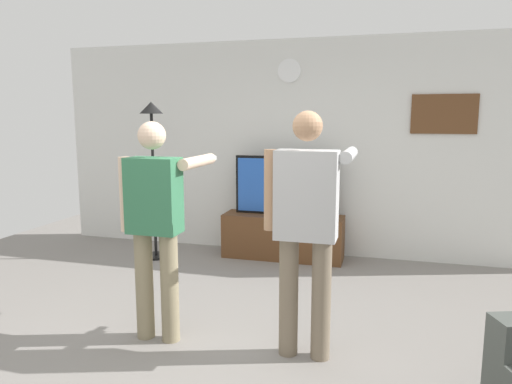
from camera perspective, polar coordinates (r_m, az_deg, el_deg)
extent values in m
plane|color=gray|center=(3.67, -5.07, -19.40)|extent=(8.40, 8.40, 0.00)
cube|color=silver|center=(6.09, 4.63, 5.27)|extent=(6.40, 0.10, 2.70)
cube|color=brown|center=(5.93, 3.26, -5.38)|extent=(1.49, 0.43, 0.54)
sphere|color=black|center=(5.71, 2.76, -5.67)|extent=(0.04, 0.04, 0.04)
cube|color=black|center=(5.85, 3.42, 0.77)|extent=(1.23, 0.06, 0.73)
cube|color=blue|center=(5.82, 3.35, 0.73)|extent=(1.17, 0.01, 0.67)
cylinder|color=white|center=(6.05, 4.05, 14.36)|extent=(0.29, 0.03, 0.29)
cube|color=brown|center=(5.94, 21.70, 8.72)|extent=(0.73, 0.04, 0.45)
cylinder|color=black|center=(6.15, -11.93, -7.53)|extent=(0.32, 0.32, 0.03)
cylinder|color=black|center=(5.96, -12.21, 0.73)|extent=(0.04, 0.04, 1.75)
cone|color=black|center=(5.90, -12.52, 9.88)|extent=(0.28, 0.28, 0.14)
cylinder|color=gray|center=(3.91, -13.28, -10.85)|extent=(0.14, 0.14, 0.86)
cylinder|color=gray|center=(3.81, -10.35, -11.26)|extent=(0.14, 0.14, 0.86)
cube|color=#33724C|center=(3.68, -12.20, -0.43)|extent=(0.40, 0.22, 0.58)
sphere|color=beige|center=(3.63, -12.44, 6.66)|extent=(0.21, 0.21, 0.21)
cylinder|color=beige|center=(3.80, -15.45, -0.27)|extent=(0.09, 0.09, 0.58)
cylinder|color=beige|center=(3.80, -7.03, 3.65)|extent=(0.09, 0.58, 0.09)
cube|color=white|center=(4.10, -5.31, 4.06)|extent=(0.04, 0.12, 0.04)
cylinder|color=#7A6B56|center=(3.56, 3.94, -12.45)|extent=(0.14, 0.14, 0.89)
cylinder|color=#7A6B56|center=(3.52, 7.85, -12.75)|extent=(0.14, 0.14, 0.89)
cube|color=#B7B7B7|center=(3.33, 6.09, -0.38)|extent=(0.43, 0.22, 0.63)
sphere|color=tan|center=(3.29, 6.23, 7.90)|extent=(0.21, 0.21, 0.21)
cylinder|color=tan|center=(3.38, 1.72, 0.24)|extent=(0.09, 0.09, 0.58)
cylinder|color=#B7B7B7|center=(3.56, 11.13, 4.40)|extent=(0.09, 0.58, 0.09)
cube|color=white|center=(3.87, 11.51, 4.75)|extent=(0.04, 0.12, 0.04)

